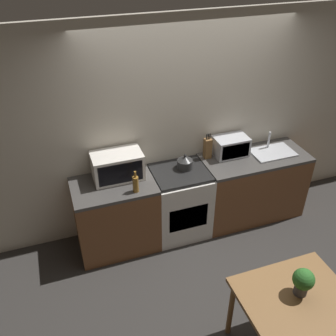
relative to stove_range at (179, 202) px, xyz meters
name	(u,v)px	position (x,y,z in m)	size (l,w,h in m)	color
ground_plane	(212,257)	(0.21, -0.59, -0.45)	(16.00, 16.00, 0.00)	#33302D
wall_back	(187,126)	(0.21, 0.34, 0.85)	(10.00, 0.06, 2.60)	beige
counter_left_run	(116,216)	(-0.80, 0.00, 0.00)	(0.93, 0.62, 0.90)	brown
counter_right_run	(251,186)	(1.00, 0.00, 0.00)	(1.34, 0.62, 0.90)	brown
stove_range	(179,202)	(0.00, 0.00, 0.00)	(0.67, 0.62, 0.90)	silver
kettle	(185,162)	(0.08, 0.05, 0.53)	(0.18, 0.18, 0.19)	#2D2D2D
microwave	(117,166)	(-0.71, 0.12, 0.61)	(0.56, 0.34, 0.31)	silver
bottle	(136,184)	(-0.59, -0.20, 0.55)	(0.07, 0.07, 0.26)	olive
knife_block	(208,148)	(0.43, 0.18, 0.59)	(0.08, 0.08, 0.33)	brown
toaster_oven	(231,146)	(0.72, 0.15, 0.57)	(0.41, 0.28, 0.24)	silver
sink_basin	(272,152)	(1.25, 0.01, 0.47)	(0.53, 0.35, 0.24)	silver
dining_table	(296,305)	(0.34, -1.85, 0.20)	(0.93, 0.78, 0.74)	brown
potted_plant	(303,281)	(0.39, -1.81, 0.44)	(0.18, 0.18, 0.26)	#424247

